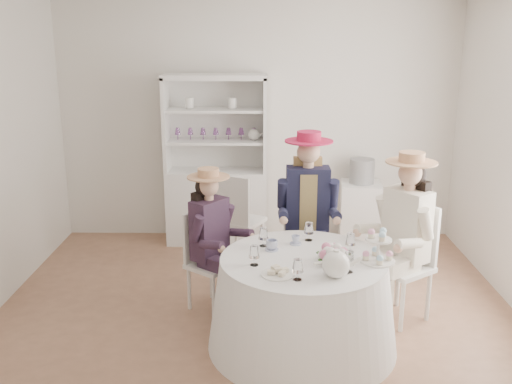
{
  "coord_description": "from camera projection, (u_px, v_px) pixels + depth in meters",
  "views": [
    {
      "loc": [
        0.05,
        -4.47,
        2.33
      ],
      "look_at": [
        0.0,
        0.1,
        1.05
      ],
      "focal_mm": 40.0,
      "sensor_mm": 36.0,
      "label": 1
    }
  ],
  "objects": [
    {
      "name": "ground",
      "position": [
        256.0,
        312.0,
        4.93
      ],
      "size": [
        4.5,
        4.5,
        0.0
      ],
      "primitive_type": "plane",
      "color": "#895E44",
      "rests_on": "ground"
    },
    {
      "name": "wall_back",
      "position": [
        258.0,
        122.0,
        6.49
      ],
      "size": [
        4.5,
        0.0,
        4.5
      ],
      "primitive_type": "plane",
      "rotation": [
        1.57,
        0.0,
        0.0
      ],
      "color": "silver",
      "rests_on": "ground"
    },
    {
      "name": "wall_front",
      "position": [
        251.0,
        252.0,
        2.64
      ],
      "size": [
        4.5,
        0.0,
        4.5
      ],
      "primitive_type": "plane",
      "rotation": [
        -1.57,
        0.0,
        0.0
      ],
      "color": "silver",
      "rests_on": "ground"
    },
    {
      "name": "tea_table",
      "position": [
        302.0,
        302.0,
        4.33
      ],
      "size": [
        1.44,
        1.44,
        0.71
      ],
      "rotation": [
        0.0,
        0.0,
        -0.43
      ],
      "color": "white",
      "rests_on": "ground"
    },
    {
      "name": "hutch",
      "position": [
        217.0,
        184.0,
        6.45
      ],
      "size": [
        1.22,
        0.67,
        1.9
      ],
      "rotation": [
        0.0,
        0.0,
        -0.23
      ],
      "color": "silver",
      "rests_on": "ground"
    },
    {
      "name": "side_table",
      "position": [
        360.0,
        212.0,
        6.51
      ],
      "size": [
        0.49,
        0.49,
        0.7
      ],
      "primitive_type": "cube",
      "rotation": [
        0.0,
        0.0,
        -0.09
      ],
      "color": "silver",
      "rests_on": "ground"
    },
    {
      "name": "hatbox",
      "position": [
        362.0,
        171.0,
        6.38
      ],
      "size": [
        0.29,
        0.29,
        0.28
      ],
      "primitive_type": "cylinder",
      "rotation": [
        0.0,
        0.0,
        0.07
      ],
      "color": "black",
      "rests_on": "side_table"
    },
    {
      "name": "guest_left",
      "position": [
        212.0,
        232.0,
        4.81
      ],
      "size": [
        0.54,
        0.52,
        1.25
      ],
      "rotation": [
        0.0,
        0.0,
        0.91
      ],
      "color": "silver",
      "rests_on": "ground"
    },
    {
      "name": "guest_mid",
      "position": [
        308.0,
        204.0,
        5.1
      ],
      "size": [
        0.54,
        0.57,
        1.5
      ],
      "rotation": [
        0.0,
        0.0,
        -0.01
      ],
      "color": "silver",
      "rests_on": "ground"
    },
    {
      "name": "guest_right",
      "position": [
        405.0,
        228.0,
        4.61
      ],
      "size": [
        0.61,
        0.58,
        1.43
      ],
      "rotation": [
        0.0,
        0.0,
        -0.94
      ],
      "color": "silver",
      "rests_on": "ground"
    },
    {
      "name": "spare_chair",
      "position": [
        238.0,
        216.0,
        5.83
      ],
      "size": [
        0.54,
        0.54,
        0.96
      ],
      "rotation": [
        0.0,
        0.0,
        2.65
      ],
      "color": "silver",
      "rests_on": "ground"
    },
    {
      "name": "teacup_a",
      "position": [
        272.0,
        246.0,
        4.38
      ],
      "size": [
        0.11,
        0.11,
        0.07
      ],
      "primitive_type": "imported",
      "rotation": [
        0.0,
        0.0,
        -0.23
      ],
      "color": "white",
      "rests_on": "tea_table"
    },
    {
      "name": "teacup_b",
      "position": [
        296.0,
        240.0,
        4.5
      ],
      "size": [
        0.08,
        0.08,
        0.06
      ],
      "primitive_type": "imported",
      "rotation": [
        0.0,
        0.0,
        0.33
      ],
      "color": "white",
      "rests_on": "tea_table"
    },
    {
      "name": "teacup_c",
      "position": [
        336.0,
        251.0,
        4.29
      ],
      "size": [
        0.09,
        0.09,
        0.06
      ],
      "primitive_type": "imported",
      "rotation": [
        0.0,
        0.0,
        0.13
      ],
      "color": "white",
      "rests_on": "tea_table"
    },
    {
      "name": "flower_bowl",
      "position": [
        333.0,
        259.0,
        4.15
      ],
      "size": [
        0.27,
        0.27,
        0.05
      ],
      "primitive_type": "imported",
      "rotation": [
        0.0,
        0.0,
        -0.28
      ],
      "color": "white",
      "rests_on": "tea_table"
    },
    {
      "name": "flower_arrangement",
      "position": [
        334.0,
        251.0,
        4.12
      ],
      "size": [
        0.19,
        0.18,
        0.07
      ],
      "rotation": [
        0.0,
        0.0,
        0.02
      ],
      "color": "pink",
      "rests_on": "tea_table"
    },
    {
      "name": "table_teapot",
      "position": [
        336.0,
        264.0,
        3.9
      ],
      "size": [
        0.27,
        0.19,
        0.2
      ],
      "rotation": [
        0.0,
        0.0,
        -0.1
      ],
      "color": "white",
      "rests_on": "tea_table"
    },
    {
      "name": "sandwich_plate",
      "position": [
        278.0,
        273.0,
        3.94
      ],
      "size": [
        0.24,
        0.24,
        0.05
      ],
      "rotation": [
        0.0,
        0.0,
        -0.22
      ],
      "color": "white",
      "rests_on": "tea_table"
    },
    {
      "name": "cupcake_stand",
      "position": [
        378.0,
        250.0,
        4.15
      ],
      "size": [
        0.26,
        0.26,
        0.24
      ],
      "rotation": [
        0.0,
        0.0,
        0.36
      ],
      "color": "white",
      "rests_on": "tea_table"
    },
    {
      "name": "stemware_set",
      "position": [
        304.0,
        249.0,
        4.21
      ],
      "size": [
        0.81,
        0.84,
        0.15
      ],
      "color": "white",
      "rests_on": "tea_table"
    }
  ]
}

